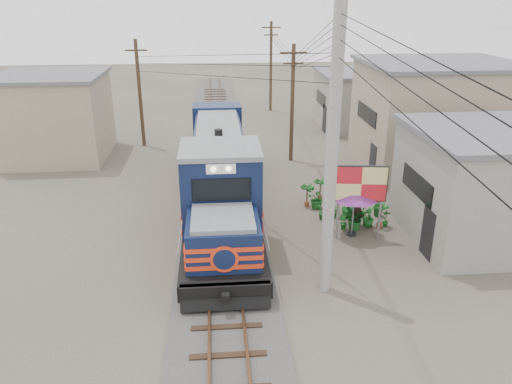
{
  "coord_description": "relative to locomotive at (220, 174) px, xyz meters",
  "views": [
    {
      "loc": [
        -0.18,
        -15.32,
        9.77
      ],
      "look_at": [
        1.42,
        3.41,
        2.2
      ],
      "focal_mm": 35.0,
      "sensor_mm": 36.0,
      "label": 1
    }
  ],
  "objects": [
    {
      "name": "ballast",
      "position": [
        0.0,
        3.28,
        -1.74
      ],
      "size": [
        3.6,
        70.0,
        0.16
      ],
      "primitive_type": "cube",
      "color": "#595651",
      "rests_on": "ground"
    },
    {
      "name": "plant_nursery",
      "position": [
        5.67,
        -1.66,
        -1.33
      ],
      "size": [
        3.58,
        3.45,
        1.11
      ],
      "color": "#1A5C20",
      "rests_on": "ground"
    },
    {
      "name": "wooden_pole_mid",
      "position": [
        4.5,
        7.28,
        1.86
      ],
      "size": [
        1.6,
        0.24,
        7.0
      ],
      "color": "#4C3826",
      "rests_on": "ground"
    },
    {
      "name": "track",
      "position": [
        0.0,
        3.28,
        -1.56
      ],
      "size": [
        1.15,
        70.0,
        0.12
      ],
      "color": "#51331E",
      "rests_on": "ground"
    },
    {
      "name": "market_umbrella",
      "position": [
        5.57,
        -3.18,
        0.14
      ],
      "size": [
        2.38,
        2.38,
        2.23
      ],
      "rotation": [
        0.0,
        0.0,
        0.2
      ],
      "color": "black",
      "rests_on": "ground"
    },
    {
      "name": "utility_pole_main",
      "position": [
        3.5,
        -7.22,
        3.18
      ],
      "size": [
        0.4,
        0.4,
        10.0
      ],
      "color": "#9E9B93",
      "rests_on": "ground"
    },
    {
      "name": "ground",
      "position": [
        0.0,
        -6.72,
        -1.82
      ],
      "size": [
        120.0,
        120.0,
        0.0
      ],
      "primitive_type": "plane",
      "color": "#473F35",
      "rests_on": "ground"
    },
    {
      "name": "billboard",
      "position": [
        5.7,
        -3.54,
        0.6
      ],
      "size": [
        2.12,
        0.4,
        3.28
      ],
      "rotation": [
        0.0,
        0.0,
        -0.13
      ],
      "color": "#99999E",
      "rests_on": "ground"
    },
    {
      "name": "shophouse_left",
      "position": [
        -10.0,
        9.28,
        0.79
      ],
      "size": [
        6.3,
        6.3,
        5.2
      ],
      "color": "gray",
      "rests_on": "ground"
    },
    {
      "name": "locomotive",
      "position": [
        0.0,
        0.0,
        0.0
      ],
      "size": [
        3.11,
        16.95,
        4.2
      ],
      "color": "black",
      "rests_on": "ground"
    },
    {
      "name": "vendor",
      "position": [
        6.03,
        -2.27,
        -0.89
      ],
      "size": [
        0.8,
        0.78,
        1.85
      ],
      "primitive_type": "imported",
      "rotation": [
        0.0,
        0.0,
        3.87
      ],
      "color": "black",
      "rests_on": "ground"
    },
    {
      "name": "shophouse_back",
      "position": [
        11.0,
        15.28,
        0.29
      ],
      "size": [
        6.3,
        6.3,
        4.2
      ],
      "color": "gray",
      "rests_on": "ground"
    },
    {
      "name": "wooden_pole_far",
      "position": [
        4.8,
        21.28,
        2.12
      ],
      "size": [
        1.6,
        0.24,
        7.5
      ],
      "color": "#4C3826",
      "rests_on": "ground"
    },
    {
      "name": "shophouse_mid",
      "position": [
        12.5,
        5.28,
        1.29
      ],
      "size": [
        8.4,
        7.35,
        6.2
      ],
      "color": "gray",
      "rests_on": "ground"
    },
    {
      "name": "power_lines",
      "position": [
        -0.14,
        1.77,
        5.75
      ],
      "size": [
        9.65,
        19.0,
        3.3
      ],
      "color": "black",
      "rests_on": "ground"
    },
    {
      "name": "wooden_pole_left",
      "position": [
        -5.0,
        11.28,
        1.86
      ],
      "size": [
        1.6,
        0.24,
        7.0
      ],
      "color": "#4C3826",
      "rests_on": "ground"
    },
    {
      "name": "shophouse_front",
      "position": [
        11.5,
        -3.72,
        0.54
      ],
      "size": [
        7.35,
        6.3,
        4.7
      ],
      "color": "gray",
      "rests_on": "ground"
    }
  ]
}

